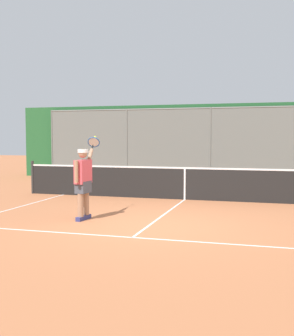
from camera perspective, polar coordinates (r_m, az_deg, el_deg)
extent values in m
plane|color=#B76B42|center=(8.90, 0.19, -7.77)|extent=(60.00, 60.00, 0.00)
cube|color=white|center=(7.91, -1.95, -9.26)|extent=(6.15, 0.05, 0.01)
cube|color=white|center=(10.26, 2.38, -6.17)|extent=(0.05, 4.97, 0.01)
cylinder|color=slate|center=(17.98, 8.48, 3.15)|extent=(0.07, 0.07, 3.09)
cylinder|color=slate|center=(18.83, -2.70, 3.23)|extent=(0.07, 0.07, 3.09)
cylinder|color=slate|center=(20.31, -12.58, 3.20)|extent=(0.07, 0.07, 3.09)
cylinder|color=slate|center=(18.02, 8.53, 7.94)|extent=(14.70, 0.05, 0.05)
cube|color=slate|center=(17.98, 8.48, 3.15)|extent=(14.70, 0.02, 3.09)
cube|color=#235B2D|center=(18.63, 8.74, 3.41)|extent=(17.70, 0.90, 3.24)
cube|color=#ADADA8|center=(17.89, 8.35, -1.58)|extent=(15.70, 0.18, 0.15)
cylinder|color=#2D2D2D|center=(14.43, -15.05, -1.19)|extent=(0.09, 0.09, 1.07)
cube|color=black|center=(12.60, 5.08, -2.18)|extent=(10.03, 0.02, 0.91)
cube|color=white|center=(12.55, 5.09, -0.01)|extent=(10.03, 0.04, 0.05)
cube|color=white|center=(12.60, 5.08, -2.18)|extent=(0.05, 0.04, 0.91)
cube|color=navy|center=(9.56, -8.87, -6.72)|extent=(0.14, 0.27, 0.09)
cylinder|color=#A87A5B|center=(9.49, -8.89, -4.30)|extent=(0.13, 0.13, 0.72)
cube|color=navy|center=(9.76, -8.12, -6.48)|extent=(0.14, 0.27, 0.09)
cylinder|color=#A87A5B|center=(9.70, -8.14, -4.11)|extent=(0.13, 0.13, 0.72)
cube|color=#474C56|center=(9.56, -8.53, -2.53)|extent=(0.26, 0.40, 0.26)
cube|color=#DB4C56|center=(9.52, -8.55, -0.48)|extent=(0.26, 0.47, 0.52)
cylinder|color=#A87A5B|center=(9.28, -9.43, -0.48)|extent=(0.08, 0.08, 0.48)
cylinder|color=#A87A5B|center=(9.89, -7.58, 1.81)|extent=(0.16, 0.37, 0.28)
sphere|color=#A87A5B|center=(9.50, -8.58, 1.93)|extent=(0.20, 0.20, 0.20)
cylinder|color=white|center=(9.50, -8.58, 2.27)|extent=(0.25, 0.25, 0.08)
cube|color=white|center=(9.59, -8.24, 2.11)|extent=(0.19, 0.20, 0.02)
cylinder|color=black|center=(10.12, -7.33, 2.73)|extent=(0.07, 0.17, 0.13)
torus|color=#28569E|center=(10.30, -7.14, 3.44)|extent=(0.33, 0.24, 0.26)
cylinder|color=silver|center=(10.30, -7.14, 3.44)|extent=(0.27, 0.19, 0.21)
sphere|color=#C1D138|center=(10.47, -6.96, 4.10)|extent=(0.07, 0.07, 0.07)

